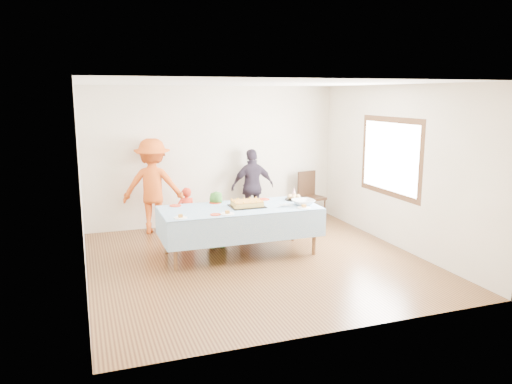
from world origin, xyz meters
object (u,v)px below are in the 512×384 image
Objects in this scene: dining_chair at (310,193)px; adult_left at (153,186)px; birthday_cake at (247,204)px; party_table at (240,211)px.

adult_left reaches higher than dining_chair.
birthday_cake is at bearing 140.07° from adult_left.
dining_chair is (2.06, 1.71, -0.17)m from party_table.
dining_chair reaches higher than party_table.
adult_left reaches higher than birthday_cake.
adult_left is at bearing 165.92° from dining_chair.
party_table is 2.68m from dining_chair.
birthday_cake is 0.31× the size of adult_left.
adult_left is (-3.16, 0.08, 0.33)m from dining_chair.
party_table is at bearing -152.88° from dining_chair.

